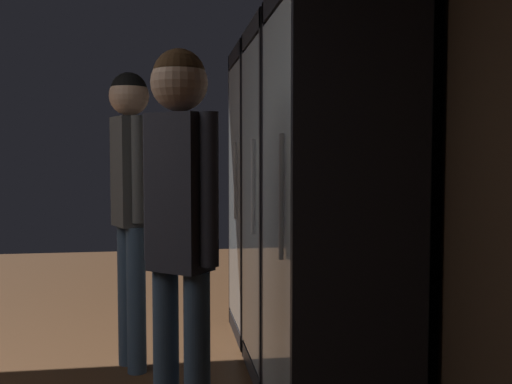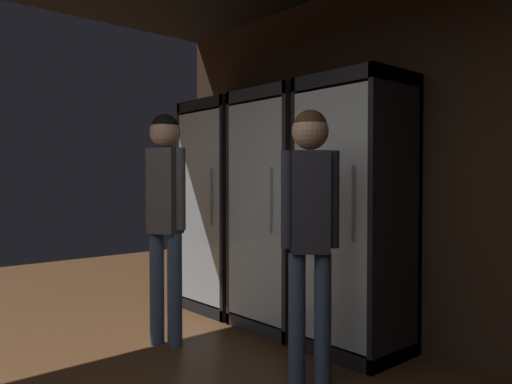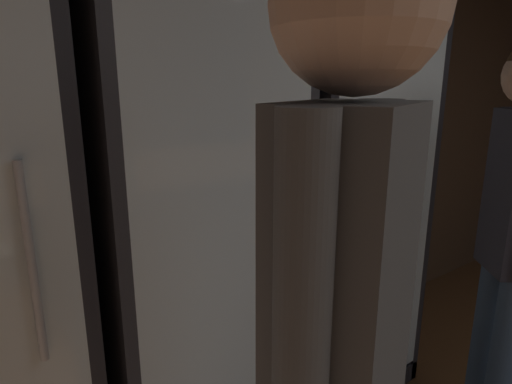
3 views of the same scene
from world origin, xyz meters
name	(u,v)px [view 2 (image 2 of 3)]	position (x,y,z in m)	size (l,w,h in m)	color
wall_back	(450,158)	(0.00, 3.03, 1.40)	(6.00, 0.06, 2.80)	#382619
cooler_far_left	(227,208)	(-2.10, 2.73, 0.97)	(0.72, 0.61, 1.99)	black
cooler_left	(284,212)	(-1.32, 2.73, 0.97)	(0.72, 0.61, 1.99)	#2B2B30
cooler_center	(358,217)	(-0.54, 2.73, 0.98)	(0.72, 0.61, 1.99)	black
shopper_near	(165,201)	(-1.55, 1.72, 1.09)	(0.33, 0.24, 1.74)	#384C66
shopper_far	(310,213)	(-0.33, 1.98, 1.05)	(0.26, 0.28, 1.67)	#384C66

